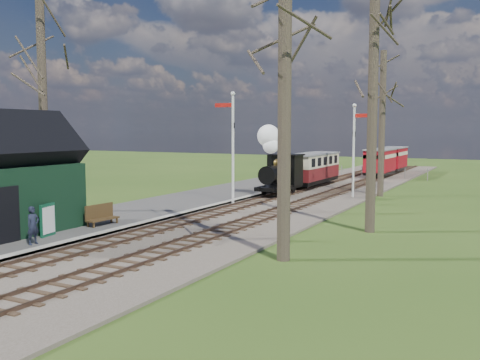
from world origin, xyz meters
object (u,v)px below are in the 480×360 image
Objects in this scene: semaphore_near at (232,140)px; locomotive at (279,165)px; red_carriage_a at (380,162)px; red_carriage_b at (393,159)px; sign_board at (48,220)px; semaphore_far at (355,143)px; bench at (101,215)px; person at (33,225)px; coach at (312,167)px.

semaphore_near is 1.46× the size of locomotive.
red_carriage_a is 5.50m from red_carriage_b.
semaphore_far is at bearing 68.53° from sign_board.
locomotive is 0.91× the size of red_carriage_b.
bench is at bearing -98.11° from red_carriage_b.
red_carriage_b reaches higher than person.
semaphore_far reaches higher than sign_board.
semaphore_near reaches higher than red_carriage_b.
coach is at bearing -99.65° from red_carriage_b.
coach reaches higher than sign_board.
sign_board is at bearing -111.47° from semaphore_far.
semaphore_near is 11.85m from sign_board.
sign_board is (-6.84, -17.39, -2.54)m from semaphore_far.
person is at bearing -97.56° from red_carriage_a.
semaphore_near is at bearing -99.32° from red_carriage_a.
coach is at bearing -104.87° from red_carriage_a.
red_carriage_a is (2.60, 9.79, -0.06)m from coach.
red_carriage_b is 3.01× the size of bench.
semaphore_near is 5.07× the size of sign_board.
semaphore_near is 9.30m from bench.
person is at bearing -62.46° from sign_board.
semaphore_far is 3.67× the size of bench.
coach is (0.77, 10.75, -2.17)m from semaphore_near.
semaphore_near is 5.02m from locomotive.
coach is 23.47m from person.
red_carriage_b is 35.05m from bench.
sign_board is (-5.06, -37.42, -0.58)m from red_carriage_b.
red_carriage_a is 3.01× the size of bench.
semaphore_near is 20.93m from red_carriage_a.
semaphore_far is 4.28× the size of person.
bench is (-2.35, -19.40, -0.84)m from coach.
semaphore_far is 18.85m from sign_board.
red_carriage_b is (2.61, 21.35, -0.59)m from locomotive.
person is at bearing -82.29° from bench.
semaphore_far is 6.73m from coach.
semaphore_near is 4.65× the size of person.
bench is (-1.58, -8.65, -3.01)m from semaphore_near.
red_carriage_a is 33.48m from person.
locomotive is 17.47m from person.
semaphore_near is at bearing -2.08° from person.
sign_board is 1.43m from person.
locomotive is 0.62× the size of coach.
coach is 15.51m from red_carriage_b.
person is (-1.80, -23.40, -0.58)m from coach.
semaphore_far is at bearing -47.34° from coach.
coach is at bearing -1.81° from person.
coach reaches higher than red_carriage_b.
sign_board is at bearing 30.14° from person.
bench is at bearing -96.89° from coach.
sign_board is at bearing -96.35° from coach.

